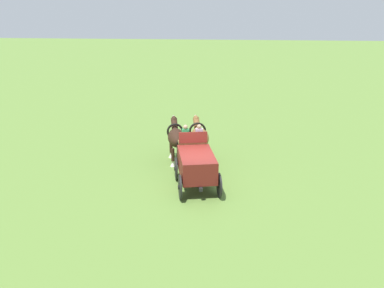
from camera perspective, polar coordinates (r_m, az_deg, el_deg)
name	(u,v)px	position (r m, az deg, el deg)	size (l,w,h in m)	color
ground_plane	(196,187)	(19.20, 0.64, -6.21)	(220.00, 220.00, 0.00)	olive
show_wagon	(196,163)	(18.90, 0.59, -2.79)	(5.77, 2.60, 2.66)	maroon
draft_horse_near	(176,138)	(22.15, -2.28, 0.88)	(2.98, 1.38, 2.21)	#331E14
draft_horse_off	(199,137)	(22.28, 1.06, 0.96)	(3.05, 1.44, 2.20)	brown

